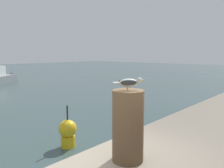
{
  "coord_description": "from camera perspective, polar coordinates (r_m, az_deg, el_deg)",
  "views": [
    {
      "loc": [
        -1.66,
        -2.19,
        2.92
      ],
      "look_at": [
        0.44,
        -0.34,
        2.54
      ],
      "focal_mm": 37.15,
      "sensor_mm": 36.0,
      "label": 1
    }
  ],
  "objects": [
    {
      "name": "mooring_post",
      "position": [
        2.77,
        3.94,
        -10.24
      ],
      "size": [
        0.37,
        0.37,
        0.85
      ],
      "primitive_type": "cylinder",
      "color": "#4C3823",
      "rests_on": "harbor_quay"
    },
    {
      "name": "seagull",
      "position": [
        2.66,
        4.18,
        0.38
      ],
      "size": [
        0.34,
        0.27,
        0.14
      ],
      "color": "tan",
      "rests_on": "mooring_post"
    },
    {
      "name": "boat_grey",
      "position": [
        25.63,
        -25.03,
        1.5
      ],
      "size": [
        4.34,
        3.46,
        1.73
      ],
      "color": "gray",
      "rests_on": "ground_plane"
    },
    {
      "name": "channel_buoy",
      "position": [
        7.48,
        -10.83,
        -11.58
      ],
      "size": [
        0.56,
        0.56,
        1.33
      ],
      "color": "yellow",
      "rests_on": "ground_plane"
    }
  ]
}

